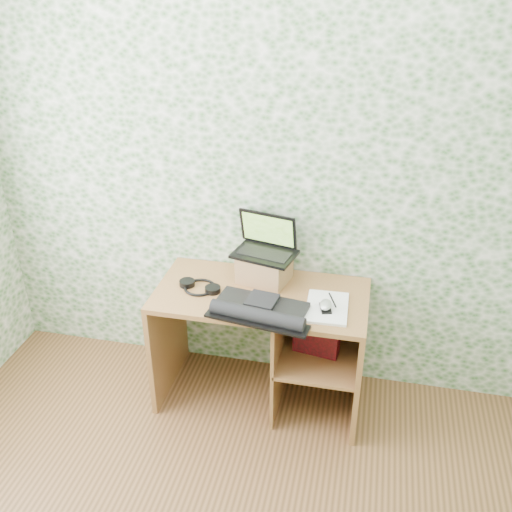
% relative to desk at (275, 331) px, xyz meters
% --- Properties ---
extents(wall_back, '(3.50, 0.00, 3.50)m').
position_rel_desk_xyz_m(wall_back, '(-0.08, 0.28, 0.82)').
color(wall_back, silver).
rests_on(wall_back, ground).
extents(desk, '(1.20, 0.60, 0.75)m').
position_rel_desk_xyz_m(desk, '(0.00, 0.00, 0.00)').
color(desk, brown).
rests_on(desk, floor).
extents(riser, '(0.32, 0.28, 0.16)m').
position_rel_desk_xyz_m(riser, '(-0.09, 0.12, 0.35)').
color(riser, '#A16F48').
rests_on(riser, desk).
extents(laptop, '(0.39, 0.32, 0.23)m').
position_rel_desk_xyz_m(laptop, '(-0.09, 0.15, 0.49)').
color(laptop, black).
rests_on(laptop, riser).
extents(keyboard, '(0.57, 0.35, 0.08)m').
position_rel_desk_xyz_m(keyboard, '(-0.04, -0.24, 0.30)').
color(keyboard, black).
rests_on(keyboard, desk).
extents(headphones, '(0.25, 0.22, 0.03)m').
position_rel_desk_xyz_m(headphones, '(-0.43, -0.06, 0.28)').
color(headphones, black).
rests_on(headphones, desk).
extents(notepad, '(0.23, 0.32, 0.01)m').
position_rel_desk_xyz_m(notepad, '(0.30, -0.11, 0.28)').
color(notepad, white).
rests_on(notepad, desk).
extents(mouse, '(0.09, 0.12, 0.04)m').
position_rel_desk_xyz_m(mouse, '(0.30, -0.14, 0.30)').
color(mouse, silver).
rests_on(mouse, notepad).
extents(pen, '(0.06, 0.13, 0.01)m').
position_rel_desk_xyz_m(pen, '(0.32, -0.04, 0.29)').
color(pen, black).
rests_on(pen, notepad).
extents(red_box, '(0.27, 0.12, 0.31)m').
position_rel_desk_xyz_m(red_box, '(0.25, -0.03, 0.07)').
color(red_box, maroon).
rests_on(red_box, desk).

